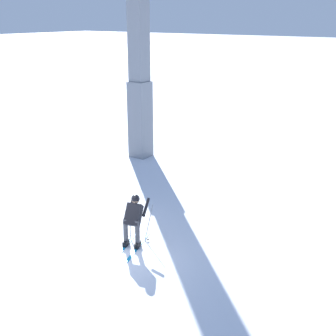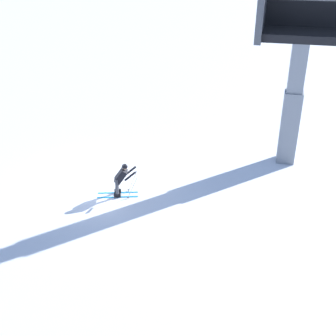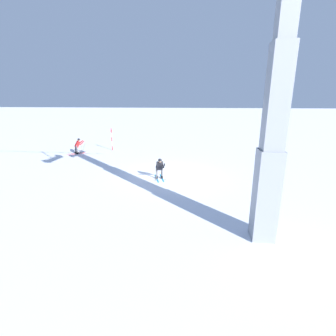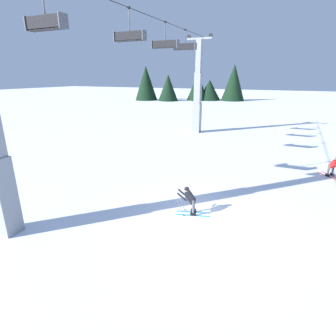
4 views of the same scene
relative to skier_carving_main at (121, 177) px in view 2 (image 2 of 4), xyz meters
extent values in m
plane|color=white|center=(-0.55, -1.00, -0.84)|extent=(260.00, 260.00, 0.00)
cube|color=#198CCC|center=(-0.11, -0.23, -0.83)|extent=(0.58, 1.65, 0.01)
cube|color=black|center=(-0.11, -0.23, -0.75)|extent=(0.19, 0.30, 0.16)
cylinder|color=#4C4C51|center=(-0.11, -0.23, -0.33)|extent=(0.13, 0.13, 0.67)
cube|color=#198CCC|center=(0.23, -0.13, -0.83)|extent=(0.58, 1.65, 0.01)
cube|color=black|center=(0.23, -0.13, -0.75)|extent=(0.19, 0.30, 0.16)
cylinder|color=#4C4C51|center=(0.23, -0.13, -0.33)|extent=(0.13, 0.13, 0.67)
cube|color=black|center=(0.00, -0.01, 0.08)|extent=(0.57, 0.67, 0.65)
sphere|color=tan|center=(-0.05, 0.16, 0.46)|extent=(0.22, 0.22, 0.22)
sphere|color=black|center=(-0.05, 0.16, 0.49)|extent=(0.24, 0.24, 0.24)
cylinder|color=black|center=(-0.33, 0.30, 0.17)|extent=(0.23, 0.50, 0.44)
cylinder|color=gray|center=(-0.39, 0.33, -0.41)|extent=(0.28, 0.44, 1.14)
cylinder|color=black|center=(-0.38, 0.15, -0.79)|extent=(0.07, 0.07, 0.01)
cylinder|color=black|center=(0.11, 0.43, 0.17)|extent=(0.23, 0.50, 0.44)
cylinder|color=gray|center=(0.14, 0.49, -0.41)|extent=(0.04, 0.50, 1.14)
cylinder|color=black|center=(0.24, 0.33, -0.79)|extent=(0.07, 0.07, 0.01)
cube|color=gray|center=(-4.94, 6.61, 0.89)|extent=(0.83, 0.83, 3.45)
cube|color=gray|center=(-4.94, 6.61, 4.34)|extent=(0.70, 0.70, 3.45)
camera|label=1|loc=(7.12, -8.56, 5.37)|focal=46.53mm
camera|label=2|loc=(14.59, 5.59, 8.60)|focal=46.12mm
camera|label=3|loc=(-2.32, 15.36, 4.34)|focal=26.22mm
camera|label=4|loc=(-11.52, -4.19, 5.75)|focal=29.09mm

